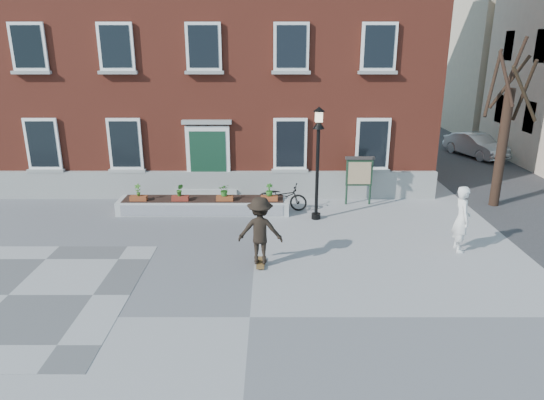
{
  "coord_description": "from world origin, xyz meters",
  "views": [
    {
      "loc": [
        0.51,
        -9.62,
        5.91
      ],
      "look_at": [
        0.5,
        4.0,
        1.5
      ],
      "focal_mm": 32.0,
      "sensor_mm": 36.0,
      "label": 1
    }
  ],
  "objects_px": {
    "parked_car": "(476,145)",
    "skateboarder": "(260,231)",
    "lamp_post": "(318,148)",
    "bicycle": "(282,197)",
    "bystander": "(462,219)",
    "notice_board": "(359,173)"
  },
  "relations": [
    {
      "from": "parked_car",
      "to": "skateboarder",
      "type": "xyz_separation_m",
      "value": [
        -11.43,
        -13.67,
        0.39
      ]
    },
    {
      "from": "skateboarder",
      "to": "lamp_post",
      "type": "bearing_deg",
      "value": 63.36
    },
    {
      "from": "lamp_post",
      "to": "bicycle",
      "type": "bearing_deg",
      "value": 139.93
    },
    {
      "from": "parked_car",
      "to": "lamp_post",
      "type": "height_order",
      "value": "lamp_post"
    },
    {
      "from": "bystander",
      "to": "notice_board",
      "type": "bearing_deg",
      "value": 30.27
    },
    {
      "from": "lamp_post",
      "to": "notice_board",
      "type": "xyz_separation_m",
      "value": [
        1.75,
        1.63,
        -1.28
      ]
    },
    {
      "from": "notice_board",
      "to": "skateboarder",
      "type": "relative_size",
      "value": 0.94
    },
    {
      "from": "notice_board",
      "to": "skateboarder",
      "type": "xyz_separation_m",
      "value": [
        -3.63,
        -5.37,
        -0.24
      ]
    },
    {
      "from": "bystander",
      "to": "lamp_post",
      "type": "height_order",
      "value": "lamp_post"
    },
    {
      "from": "notice_board",
      "to": "skateboarder",
      "type": "distance_m",
      "value": 6.48
    },
    {
      "from": "bystander",
      "to": "skateboarder",
      "type": "height_order",
      "value": "bystander"
    },
    {
      "from": "bicycle",
      "to": "skateboarder",
      "type": "height_order",
      "value": "skateboarder"
    },
    {
      "from": "notice_board",
      "to": "parked_car",
      "type": "bearing_deg",
      "value": 46.77
    },
    {
      "from": "skateboarder",
      "to": "bicycle",
      "type": "bearing_deg",
      "value": 81.67
    },
    {
      "from": "bicycle",
      "to": "lamp_post",
      "type": "bearing_deg",
      "value": -117.95
    },
    {
      "from": "bicycle",
      "to": "bystander",
      "type": "xyz_separation_m",
      "value": [
        5.21,
        -3.73,
        0.51
      ]
    },
    {
      "from": "bicycle",
      "to": "lamp_post",
      "type": "distance_m",
      "value": 2.57
    },
    {
      "from": "lamp_post",
      "to": "parked_car",
      "type": "bearing_deg",
      "value": 46.11
    },
    {
      "from": "lamp_post",
      "to": "skateboarder",
      "type": "xyz_separation_m",
      "value": [
        -1.88,
        -3.74,
        -1.51
      ]
    },
    {
      "from": "bicycle",
      "to": "bystander",
      "type": "bearing_deg",
      "value": -113.51
    },
    {
      "from": "parked_car",
      "to": "lamp_post",
      "type": "distance_m",
      "value": 13.91
    },
    {
      "from": "parked_car",
      "to": "bystander",
      "type": "bearing_deg",
      "value": -133.16
    }
  ]
}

